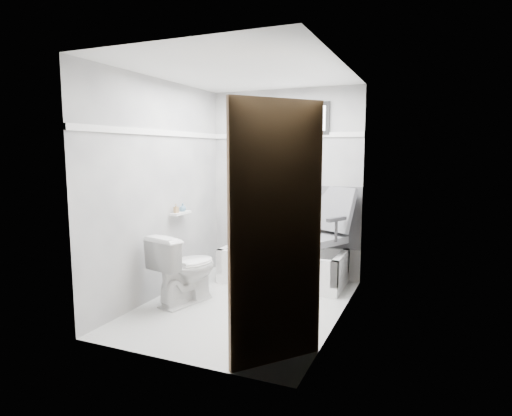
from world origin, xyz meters
The scene contains 19 objects.
floor centered at (0.00, 0.00, 0.00)m, with size 2.60×2.60×0.00m, color white.
ceiling centered at (0.00, 0.00, 2.40)m, with size 2.60×2.60×0.00m, color silver.
wall_back centered at (0.00, 1.30, 1.20)m, with size 2.00×0.02×2.40m, color slate.
wall_front centered at (0.00, -1.30, 1.20)m, with size 2.00×0.02×2.40m, color slate.
wall_left centered at (-1.00, 0.00, 1.20)m, with size 0.02×2.60×2.40m, color slate.
wall_right centered at (1.00, 0.00, 1.20)m, with size 0.02×2.60×2.40m, color slate.
bathtub centered at (0.12, 0.93, 0.21)m, with size 1.50×0.70×0.42m, color white, non-canonical shape.
office_chair centered at (0.54, 0.97, 0.66)m, with size 0.62×0.62×1.08m, color slate, non-canonical shape.
toilet centered at (-0.62, -0.14, 0.37)m, with size 0.43×0.76×0.75m, color white.
door centered at (0.98, -1.28, 1.00)m, with size 0.78×0.78×2.00m, color brown, non-canonical shape.
window centered at (0.25, 1.29, 2.02)m, with size 0.66×0.04×0.40m, color black, non-canonical shape.
backerboard centered at (0.25, 1.29, 0.80)m, with size 1.50×0.02×0.78m, color #4C4C4F.
trim_back centered at (0.00, 1.29, 1.82)m, with size 2.00×0.02×0.06m, color white.
trim_left centered at (-0.99, 0.00, 1.82)m, with size 0.02×2.60×0.06m, color white.
pole centered at (-0.11, 1.06, 1.05)m, with size 0.02×0.02×1.95m, color silver.
shelf centered at (-0.93, 0.28, 0.90)m, with size 0.10×0.32×0.03m, color white.
soap_bottle_a centered at (-0.94, 0.20, 0.97)m, with size 0.05×0.05×0.10m, color #A48052.
soap_bottle_b centered at (-0.94, 0.34, 0.96)m, with size 0.08×0.08×0.10m, color slate.
faucet centered at (-0.20, 1.27, 0.55)m, with size 0.26×0.10×0.16m, color silver, non-canonical shape.
Camera 1 is at (1.81, -3.94, 1.62)m, focal length 30.00 mm.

